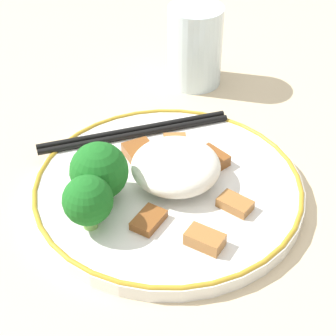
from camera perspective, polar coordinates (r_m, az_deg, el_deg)
name	(u,v)px	position (r m, az deg, el deg)	size (l,w,h in m)	color
ground_plane	(168,194)	(0.57, 0.00, -2.70)	(3.00, 3.00, 0.00)	#C6B28E
plate	(168,188)	(0.56, 0.00, -2.01)	(0.27, 0.27, 0.02)	white
rice_mound	(176,166)	(0.55, 0.80, 0.19)	(0.09, 0.09, 0.04)	white
broccoli_back_left	(99,171)	(0.53, -7.02, -0.33)	(0.06, 0.06, 0.06)	#7FB756
broccoli_back_center	(88,201)	(0.50, -8.15, -3.32)	(0.05, 0.05, 0.05)	#7FB756
meat_near_front	(213,158)	(0.58, 4.56, 1.04)	(0.04, 0.03, 0.01)	brown
meat_near_left	(175,146)	(0.59, 0.76, 2.24)	(0.03, 0.04, 0.01)	#9E6633
meat_near_right	(144,219)	(0.51, -2.44, -5.20)	(0.03, 0.04, 0.01)	brown
meat_near_back	(140,152)	(0.59, -2.83, 1.59)	(0.05, 0.05, 0.01)	brown
meat_on_rice_edge	(205,239)	(0.49, 3.76, -7.25)	(0.04, 0.03, 0.01)	#9E6633
meat_mid_left	(235,204)	(0.53, 6.83, -3.65)	(0.04, 0.03, 0.01)	#9E6633
chopsticks	(135,132)	(0.62, -3.42, 3.67)	(0.18, 0.14, 0.01)	black
drinking_glass	(195,46)	(0.73, 2.74, 12.28)	(0.07, 0.07, 0.10)	silver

